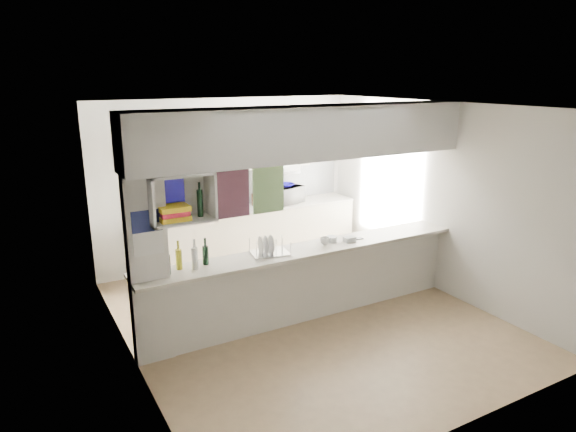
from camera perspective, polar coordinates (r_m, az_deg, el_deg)
floor at (r=6.53m, az=2.04°, el=-11.26°), size 4.80×4.80×0.00m
ceiling at (r=5.85m, az=2.29°, el=12.15°), size 4.80×4.80×0.00m
wall_back at (r=8.15m, az=-6.69°, el=3.76°), size 4.20×0.00×4.20m
wall_left at (r=5.32m, az=-17.56°, el=-3.19°), size 0.00×4.80×4.80m
wall_right at (r=7.35m, az=16.29°, el=1.96°), size 0.00×4.80×4.80m
servery_partition at (r=5.89m, az=0.75°, el=2.94°), size 4.20×0.50×2.60m
cubby_shelf at (r=5.27m, az=-12.13°, el=1.68°), size 0.65×0.35×0.50m
kitchen_run at (r=8.08m, az=-4.82°, el=0.26°), size 3.60×0.63×2.24m
microwave at (r=8.29m, az=-0.14°, el=2.37°), size 0.58×0.47×0.28m
bowl at (r=8.23m, az=-0.14°, el=3.47°), size 0.23×0.23×0.06m
dish_rack at (r=5.97m, az=-2.08°, el=-3.38°), size 0.47×0.38×0.23m
cup at (r=6.26m, az=4.13°, el=-2.77°), size 0.13×0.13×0.09m
wine_bottles at (r=5.59m, az=-11.16°, el=-4.66°), size 0.52×0.15×0.33m
plastic_tubs at (r=6.44m, az=5.71°, el=-2.57°), size 0.49×0.22×0.07m
utensil_jar at (r=7.76m, az=-10.38°, el=0.71°), size 0.11×0.11×0.15m
knife_block at (r=8.16m, az=-3.66°, el=1.82°), size 0.10×0.08×0.19m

